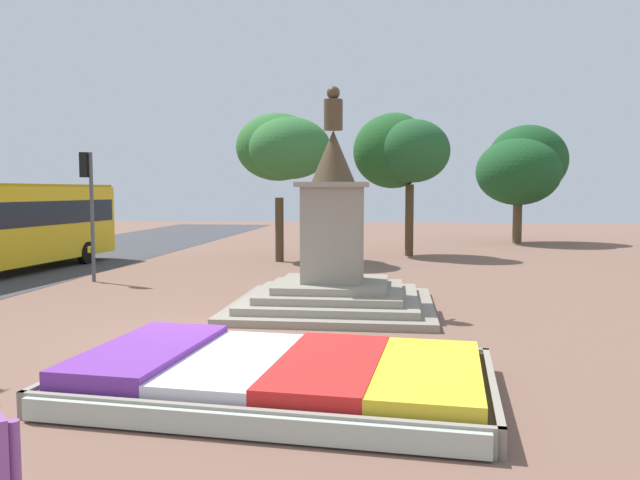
# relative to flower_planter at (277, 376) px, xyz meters

# --- Properties ---
(ground_plane) EXTENTS (93.39, 93.39, 0.00)m
(ground_plane) POSITION_rel_flower_planter_xyz_m (-1.88, 2.94, -0.25)
(ground_plane) COLOR brown
(flower_planter) EXTENTS (6.41, 4.20, 0.59)m
(flower_planter) POSITION_rel_flower_planter_xyz_m (0.00, 0.00, 0.00)
(flower_planter) COLOR #38281C
(flower_planter) RESTS_ON ground_plane
(statue_monument) EXTENTS (4.96, 4.96, 5.52)m
(statue_monument) POSITION_rel_flower_planter_xyz_m (0.16, 6.60, 0.87)
(statue_monument) COLOR gray
(statue_monument) RESTS_ON ground_plane
(traffic_light_mid_block) EXTENTS (0.41, 0.29, 4.19)m
(traffic_light_mid_block) POSITION_rel_flower_planter_xyz_m (-8.15, 10.28, 2.60)
(traffic_light_mid_block) COLOR #4C5156
(traffic_light_mid_block) RESTS_ON ground_plane
(park_tree_far_left) EXTENTS (4.33, 4.08, 6.54)m
(park_tree_far_left) POSITION_rel_flower_planter_xyz_m (1.80, 19.94, 4.54)
(park_tree_far_left) COLOR #4C3823
(park_tree_far_left) RESTS_ON ground_plane
(park_tree_far_right) EXTENTS (5.21, 5.37, 6.68)m
(park_tree_far_right) POSITION_rel_flower_planter_xyz_m (8.77, 27.62, 4.05)
(park_tree_far_right) COLOR brown
(park_tree_far_right) RESTS_ON ground_plane
(park_tree_street_side) EXTENTS (4.15, 4.78, 6.23)m
(park_tree_street_side) POSITION_rel_flower_planter_xyz_m (-2.99, 17.02, 4.48)
(park_tree_street_side) COLOR #4C3823
(park_tree_street_side) RESTS_ON ground_plane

